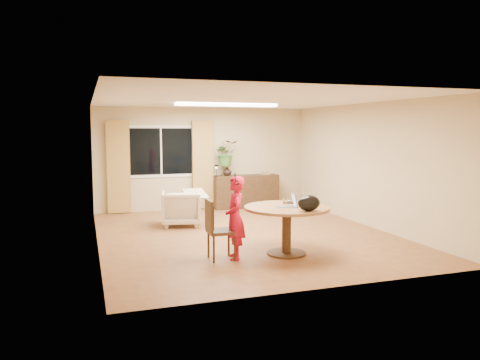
{
  "coord_description": "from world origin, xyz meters",
  "views": [
    {
      "loc": [
        -2.93,
        -8.45,
        2.04
      ],
      "look_at": [
        -0.17,
        -0.2,
        1.1
      ],
      "focal_mm": 35.0,
      "sensor_mm": 36.0,
      "label": 1
    }
  ],
  "objects_px": {
    "armchair": "(181,208)",
    "dining_chair": "(221,230)",
    "sideboard": "(246,191)",
    "child": "(235,218)",
    "dining_table": "(287,217)"
  },
  "relations": [
    {
      "from": "child",
      "to": "armchair",
      "type": "bearing_deg",
      "value": -162.99
    },
    {
      "from": "dining_chair",
      "to": "child",
      "type": "relative_size",
      "value": 0.73
    },
    {
      "from": "armchair",
      "to": "sideboard",
      "type": "xyz_separation_m",
      "value": [
        2.07,
        1.72,
        0.06
      ]
    },
    {
      "from": "armchair",
      "to": "sideboard",
      "type": "bearing_deg",
      "value": -129.65
    },
    {
      "from": "dining_table",
      "to": "child",
      "type": "xyz_separation_m",
      "value": [
        -0.88,
        0.01,
        0.03
      ]
    },
    {
      "from": "child",
      "to": "dining_table",
      "type": "bearing_deg",
      "value": 100.08
    },
    {
      "from": "armchair",
      "to": "sideboard",
      "type": "distance_m",
      "value": 2.69
    },
    {
      "from": "child",
      "to": "sideboard",
      "type": "relative_size",
      "value": 0.77
    },
    {
      "from": "armchair",
      "to": "dining_chair",
      "type": "bearing_deg",
      "value": 102.33
    },
    {
      "from": "dining_chair",
      "to": "armchair",
      "type": "height_order",
      "value": "dining_chair"
    },
    {
      "from": "armchair",
      "to": "sideboard",
      "type": "relative_size",
      "value": 0.48
    },
    {
      "from": "child",
      "to": "armchair",
      "type": "distance_m",
      "value": 2.87
    },
    {
      "from": "child",
      "to": "sideboard",
      "type": "distance_m",
      "value": 4.9
    },
    {
      "from": "dining_table",
      "to": "child",
      "type": "bearing_deg",
      "value": 179.1
    },
    {
      "from": "sideboard",
      "to": "armchair",
      "type": "bearing_deg",
      "value": -140.29
    }
  ]
}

